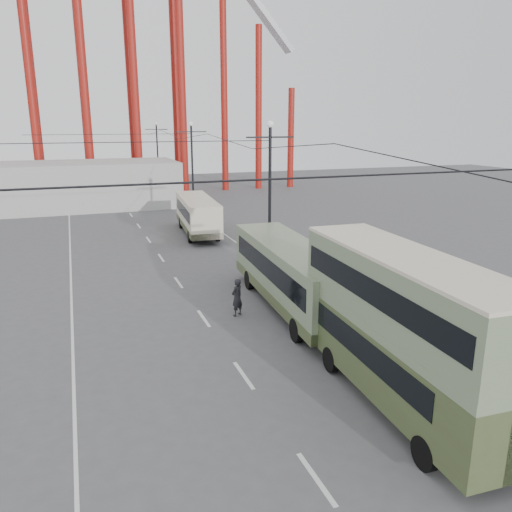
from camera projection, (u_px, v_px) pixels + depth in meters
name	position (u px, v px, depth m)	size (l,w,h in m)	color
ground	(316.00, 429.00, 15.42)	(160.00, 160.00, 0.00)	#4E4E50
road_markings	(169.00, 266.00, 33.00)	(12.52, 120.00, 0.01)	silver
lamp_post_mid	(270.00, 194.00, 32.40)	(3.20, 0.44, 9.32)	black
lamp_post_far	(192.00, 167.00, 52.36)	(3.20, 0.44, 9.32)	black
lamp_post_distant	(158.00, 155.00, 72.31)	(3.20, 0.44, 9.32)	black
roller_coaster	(90.00, 6.00, 60.28)	(52.95, 5.00, 55.48)	maroon
fairground_shed	(76.00, 185.00, 55.40)	(22.00, 10.00, 5.00)	#ABAAA5
double_decker_bus	(402.00, 323.00, 16.09)	(2.90, 9.81, 5.21)	#3F4A27
single_decker_green	(291.00, 273.00, 25.10)	(3.39, 11.82, 3.30)	#6E815E
single_decker_cream	(197.00, 214.00, 42.18)	(3.35, 10.03, 3.06)	beige
pedestrian	(237.00, 297.00, 24.31)	(0.69, 0.45, 1.88)	black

